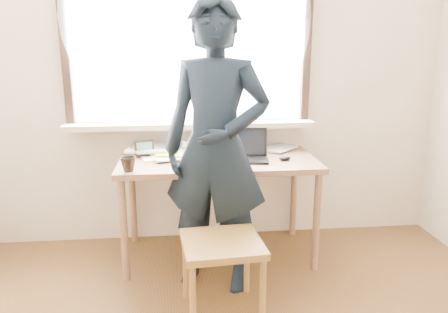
{
  "coord_description": "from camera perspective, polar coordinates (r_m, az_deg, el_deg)",
  "views": [
    {
      "loc": [
        -0.29,
        -1.32,
        1.5
      ],
      "look_at": [
        -0.05,
        0.95,
        0.92
      ],
      "focal_mm": 35.0,
      "sensor_mm": 36.0,
      "label": 1
    }
  ],
  "objects": [
    {
      "name": "laptop",
      "position": [
        3.04,
        2.82,
        0.57
      ],
      "size": [
        0.33,
        0.28,
        0.21
      ],
      "color": "black",
      "rests_on": "desk"
    },
    {
      "name": "person",
      "position": [
        2.66,
        -1.05,
        1.04
      ],
      "size": [
        0.76,
        0.62,
        1.79
      ],
      "primitive_type": "imported",
      "rotation": [
        0.0,
        0.0,
        -0.34
      ],
      "color": "black",
      "rests_on": "ground"
    },
    {
      "name": "mug_white",
      "position": [
        3.24,
        -4.55,
        1.35
      ],
      "size": [
        0.13,
        0.13,
        0.09
      ],
      "primitive_type": "imported",
      "rotation": [
        0.0,
        0.0,
        0.16
      ],
      "color": "white",
      "rests_on": "desk"
    },
    {
      "name": "desk_clutter",
      "position": [
        3.21,
        -7.16,
        0.86
      ],
      "size": [
        0.76,
        0.51,
        0.06
      ],
      "color": "yellow",
      "rests_on": "desk"
    },
    {
      "name": "mug_dark",
      "position": [
        2.81,
        -12.39,
        -0.98
      ],
      "size": [
        0.13,
        0.13,
        0.09
      ],
      "primitive_type": "imported",
      "rotation": [
        0.0,
        0.0,
        -0.39
      ],
      "color": "black",
      "rests_on": "desk"
    },
    {
      "name": "mouse",
      "position": [
        3.04,
        7.92,
        -0.22
      ],
      "size": [
        0.08,
        0.06,
        0.03
      ],
      "primitive_type": "ellipsoid",
      "color": "black",
      "rests_on": "desk"
    },
    {
      "name": "work_chair",
      "position": [
        2.51,
        -0.26,
        -12.38
      ],
      "size": [
        0.47,
        0.45,
        0.45
      ],
      "color": "olive",
      "rests_on": "ground"
    },
    {
      "name": "book_b",
      "position": [
        3.39,
        5.75,
        1.28
      ],
      "size": [
        0.32,
        0.32,
        0.02
      ],
      "primitive_type": "imported",
      "rotation": [
        0.0,
        0.0,
        -0.8
      ],
      "color": "white",
      "rests_on": "desk"
    },
    {
      "name": "desk",
      "position": [
        3.08,
        -0.78,
        -1.63
      ],
      "size": [
        1.37,
        0.69,
        0.74
      ],
      "color": "#8C6046",
      "rests_on": "ground"
    },
    {
      "name": "book_a",
      "position": [
        3.22,
        -7.18,
        0.54
      ],
      "size": [
        0.24,
        0.28,
        0.02
      ],
      "primitive_type": "imported",
      "rotation": [
        0.0,
        0.0,
        0.3
      ],
      "color": "white",
      "rests_on": "desk"
    },
    {
      "name": "room_shell",
      "position": [
        1.55,
        4.2,
        19.13
      ],
      "size": [
        3.52,
        4.02,
        2.61
      ],
      "color": "beige",
      "rests_on": "ground"
    },
    {
      "name": "picture_frame",
      "position": [
        3.14,
        -10.39,
        0.92
      ],
      "size": [
        0.14,
        0.06,
        0.11
      ],
      "color": "black",
      "rests_on": "desk"
    }
  ]
}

